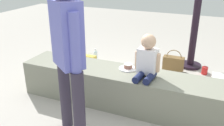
% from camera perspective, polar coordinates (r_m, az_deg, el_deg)
% --- Properties ---
extents(ground_plane, '(12.00, 12.00, 0.00)m').
position_cam_1_polar(ground_plane, '(3.07, 3.79, -9.64)').
color(ground_plane, '#ABA49C').
extents(concrete_ledge, '(2.69, 0.49, 0.44)m').
position_cam_1_polar(concrete_ledge, '(2.96, 3.89, -6.07)').
color(concrete_ledge, gray).
rests_on(concrete_ledge, ground_plane).
extents(child_seated, '(0.28, 0.32, 0.48)m').
position_cam_1_polar(child_seated, '(2.71, 8.09, 0.96)').
color(child_seated, '#161E44').
rests_on(child_seated, concrete_ledge).
extents(adult_standing, '(0.40, 0.35, 1.58)m').
position_cam_1_polar(adult_standing, '(2.20, -10.15, 4.14)').
color(adult_standing, '#312A3B').
rests_on(adult_standing, ground_plane).
extents(cake_plate, '(0.22, 0.22, 0.06)m').
position_cam_1_polar(cake_plate, '(2.96, 3.72, -0.98)').
color(cake_plate, white).
rests_on(cake_plate, concrete_ledge).
extents(gift_bag, '(0.24, 0.10, 0.35)m').
position_cam_1_polar(gift_bag, '(3.83, -5.43, -0.36)').
color(gift_bag, gold).
rests_on(gift_bag, ground_plane).
extents(railing_post, '(0.36, 0.36, 1.10)m').
position_cam_1_polar(railing_post, '(4.21, 18.08, 4.45)').
color(railing_post, black).
rests_on(railing_post, ground_plane).
extents(water_bottle_near_gift, '(0.07, 0.07, 0.21)m').
position_cam_1_polar(water_bottle_near_gift, '(3.51, 3.86, -3.60)').
color(water_bottle_near_gift, silver).
rests_on(water_bottle_near_gift, ground_plane).
extents(water_bottle_far_side, '(0.06, 0.06, 0.23)m').
position_cam_1_polar(water_bottle_far_side, '(4.32, -3.80, 1.69)').
color(water_bottle_far_side, silver).
rests_on(water_bottle_far_side, ground_plane).
extents(party_cup_red, '(0.09, 0.09, 0.12)m').
position_cam_1_polar(party_cup_red, '(4.10, 20.51, -1.63)').
color(party_cup_red, red).
rests_on(party_cup_red, ground_plane).
extents(cake_box_white, '(0.29, 0.28, 0.14)m').
position_cam_1_polar(cake_box_white, '(3.81, 23.94, -3.83)').
color(cake_box_white, white).
rests_on(cake_box_white, ground_plane).
extents(handbag_black_leather, '(0.33, 0.14, 0.38)m').
position_cam_1_polar(handbag_black_leather, '(3.25, 15.84, -5.90)').
color(handbag_black_leather, black).
rests_on(handbag_black_leather, ground_plane).
extents(handbag_brown_canvas, '(0.32, 0.14, 0.37)m').
position_cam_1_polar(handbag_brown_canvas, '(3.99, 13.89, -0.29)').
color(handbag_brown_canvas, brown).
rests_on(handbag_brown_canvas, ground_plane).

